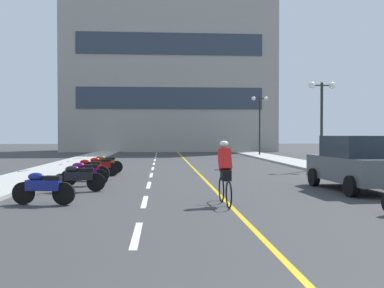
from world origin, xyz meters
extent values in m
plane|color=#38383A|center=(0.00, 21.00, 0.00)|extent=(140.00, 140.00, 0.00)
cube|color=#A8A8A3|center=(-7.20, 24.00, 0.06)|extent=(2.40, 72.00, 0.12)
cube|color=#A8A8A3|center=(7.20, 24.00, 0.06)|extent=(2.40, 72.00, 0.12)
cube|color=silver|center=(-2.00, 6.00, 0.00)|extent=(0.14, 2.20, 0.01)
cube|color=silver|center=(-2.00, 10.00, 0.00)|extent=(0.14, 2.20, 0.01)
cube|color=silver|center=(-2.00, 14.00, 0.00)|extent=(0.14, 2.20, 0.01)
cube|color=silver|center=(-2.00, 18.00, 0.00)|extent=(0.14, 2.20, 0.01)
cube|color=silver|center=(-2.00, 22.00, 0.00)|extent=(0.14, 2.20, 0.01)
cube|color=silver|center=(-2.00, 26.00, 0.00)|extent=(0.14, 2.20, 0.01)
cube|color=silver|center=(-2.00, 30.00, 0.00)|extent=(0.14, 2.20, 0.01)
cube|color=silver|center=(-2.00, 34.00, 0.00)|extent=(0.14, 2.20, 0.01)
cube|color=silver|center=(-2.00, 38.00, 0.00)|extent=(0.14, 2.20, 0.01)
cube|color=silver|center=(-2.00, 42.00, 0.00)|extent=(0.14, 2.20, 0.01)
cube|color=silver|center=(-2.00, 46.00, 0.00)|extent=(0.14, 2.20, 0.01)
cube|color=gold|center=(0.25, 24.00, 0.00)|extent=(0.12, 66.00, 0.01)
cube|color=#9E998E|center=(-0.55, 49.17, 9.75)|extent=(23.90, 8.35, 19.49)
cube|color=#2D3847|center=(-0.55, 44.95, 5.85)|extent=(20.08, 0.10, 2.34)
cube|color=#2D3847|center=(-0.55, 44.95, 11.70)|extent=(20.08, 0.10, 2.34)
cylinder|color=black|center=(7.05, 20.70, 2.39)|extent=(0.14, 0.14, 4.54)
cylinder|color=black|center=(7.05, 20.70, 4.51)|extent=(1.10, 0.08, 0.08)
sphere|color=white|center=(6.50, 20.70, 4.51)|extent=(0.36, 0.36, 0.36)
sphere|color=white|center=(7.60, 20.70, 4.51)|extent=(0.36, 0.36, 0.36)
cylinder|color=black|center=(7.16, 35.83, 2.68)|extent=(0.14, 0.14, 5.11)
cylinder|color=black|center=(7.16, 35.83, 5.08)|extent=(1.10, 0.08, 0.08)
sphere|color=white|center=(6.61, 35.83, 5.08)|extent=(0.36, 0.36, 0.36)
sphere|color=white|center=(7.71, 35.83, 5.08)|extent=(0.36, 0.36, 0.36)
cylinder|color=black|center=(3.97, 13.28, 0.32)|extent=(0.25, 0.65, 0.64)
cylinder|color=black|center=(5.66, 13.36, 0.32)|extent=(0.25, 0.65, 0.64)
cylinder|color=black|center=(4.10, 10.48, 0.32)|extent=(0.25, 0.65, 0.64)
cube|color=#4C5156|center=(4.88, 11.92, 0.72)|extent=(1.90, 4.28, 0.80)
cube|color=#1E2833|center=(4.88, 11.92, 1.47)|extent=(1.67, 2.27, 0.70)
cylinder|color=black|center=(-5.19, 9.73, 0.30)|extent=(0.61, 0.19, 0.60)
cylinder|color=black|center=(-4.10, 9.55, 0.30)|extent=(0.61, 0.19, 0.60)
cube|color=navy|center=(-4.64, 9.64, 0.52)|extent=(0.93, 0.42, 0.28)
ellipsoid|color=navy|center=(-4.84, 9.67, 0.74)|extent=(0.47, 0.31, 0.22)
cube|color=black|center=(-4.40, 9.60, 0.72)|extent=(0.47, 0.31, 0.10)
cylinder|color=silver|center=(-5.19, 9.73, 0.90)|extent=(0.12, 0.60, 0.03)
cylinder|color=black|center=(-4.77, 12.20, 0.30)|extent=(0.61, 0.16, 0.60)
cylinder|color=black|center=(-3.67, 12.31, 0.30)|extent=(0.61, 0.16, 0.60)
cube|color=black|center=(-4.22, 12.25, 0.52)|extent=(0.92, 0.37, 0.28)
ellipsoid|color=black|center=(-4.42, 12.23, 0.74)|extent=(0.46, 0.28, 0.22)
cube|color=black|center=(-3.97, 12.28, 0.72)|extent=(0.46, 0.28, 0.10)
cylinder|color=silver|center=(-4.77, 12.20, 0.90)|extent=(0.09, 0.60, 0.03)
cylinder|color=black|center=(-4.87, 13.82, 0.30)|extent=(0.61, 0.17, 0.60)
cylinder|color=black|center=(-3.78, 13.94, 0.30)|extent=(0.61, 0.17, 0.60)
cube|color=#590C59|center=(-4.32, 13.88, 0.52)|extent=(0.93, 0.38, 0.28)
ellipsoid|color=#590C59|center=(-4.52, 13.86, 0.74)|extent=(0.46, 0.29, 0.22)
cube|color=black|center=(-4.07, 13.91, 0.72)|extent=(0.46, 0.29, 0.10)
cylinder|color=silver|center=(-4.87, 13.82, 0.90)|extent=(0.10, 0.60, 0.03)
cylinder|color=black|center=(-4.96, 15.88, 0.30)|extent=(0.61, 0.25, 0.60)
cylinder|color=black|center=(-3.90, 15.60, 0.30)|extent=(0.61, 0.25, 0.60)
cube|color=maroon|center=(-4.43, 15.74, 0.52)|extent=(0.94, 0.50, 0.28)
ellipsoid|color=maroon|center=(-4.62, 15.79, 0.74)|extent=(0.49, 0.35, 0.22)
cube|color=black|center=(-4.19, 15.67, 0.72)|extent=(0.49, 0.35, 0.10)
cylinder|color=silver|center=(-4.96, 15.88, 0.90)|extent=(0.18, 0.59, 0.03)
cylinder|color=black|center=(-4.78, 17.24, 0.30)|extent=(0.60, 0.29, 0.60)
cylinder|color=black|center=(-3.73, 17.60, 0.30)|extent=(0.60, 0.29, 0.60)
cube|color=maroon|center=(-4.25, 17.42, 0.52)|extent=(0.94, 0.55, 0.28)
ellipsoid|color=maroon|center=(-4.44, 17.36, 0.74)|extent=(0.49, 0.37, 0.22)
cube|color=black|center=(-4.02, 17.50, 0.72)|extent=(0.49, 0.37, 0.10)
cylinder|color=silver|center=(-4.78, 17.24, 0.90)|extent=(0.22, 0.58, 0.03)
cylinder|color=black|center=(-4.78, 18.92, 0.30)|extent=(0.61, 0.22, 0.60)
cylinder|color=black|center=(-3.70, 19.15, 0.30)|extent=(0.61, 0.22, 0.60)
cube|color=brown|center=(-4.24, 19.03, 0.52)|extent=(0.94, 0.46, 0.28)
ellipsoid|color=brown|center=(-4.43, 18.99, 0.74)|extent=(0.48, 0.33, 0.22)
cube|color=black|center=(-3.99, 19.09, 0.72)|extent=(0.48, 0.33, 0.10)
cylinder|color=silver|center=(-4.78, 18.92, 0.90)|extent=(0.15, 0.59, 0.03)
torus|color=black|center=(0.12, 9.87, 0.34)|extent=(0.07, 0.72, 0.72)
torus|color=black|center=(0.16, 8.82, 0.34)|extent=(0.07, 0.72, 0.72)
cylinder|color=blue|center=(0.14, 9.32, 0.64)|extent=(0.08, 0.95, 0.04)
cube|color=black|center=(0.15, 9.17, 0.86)|extent=(0.11, 0.20, 0.06)
cylinder|color=blue|center=(0.12, 9.77, 0.89)|extent=(0.42, 0.05, 0.03)
cube|color=black|center=(0.15, 9.22, 0.79)|extent=(0.25, 0.37, 0.28)
cube|color=red|center=(0.14, 9.37, 1.19)|extent=(0.34, 0.47, 0.61)
sphere|color=#8C6647|center=(0.14, 9.50, 1.54)|extent=(0.20, 0.20, 0.20)
ellipsoid|color=white|center=(0.14, 9.50, 1.61)|extent=(0.24, 0.26, 0.16)
camera|label=1|loc=(-1.55, -2.03, 1.84)|focal=40.65mm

